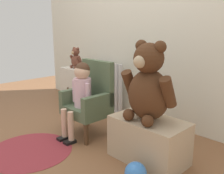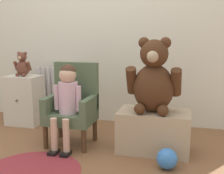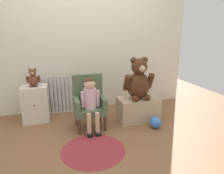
{
  "view_description": "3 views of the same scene",
  "coord_description": "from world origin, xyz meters",
  "px_view_note": "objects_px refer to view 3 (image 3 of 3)",
  "views": [
    {
      "loc": [
        1.86,
        -0.98,
        1.07
      ],
      "look_at": [
        0.31,
        0.52,
        0.55
      ],
      "focal_mm": 40.0,
      "sensor_mm": 36.0,
      "label": 1
    },
    {
      "loc": [
        0.97,
        -1.79,
        0.98
      ],
      "look_at": [
        0.35,
        0.55,
        0.54
      ],
      "focal_mm": 45.0,
      "sensor_mm": 36.0,
      "label": 2
    },
    {
      "loc": [
        -0.45,
        -2.1,
        1.31
      ],
      "look_at": [
        0.32,
        0.55,
        0.55
      ],
      "focal_mm": 32.0,
      "sensor_mm": 36.0,
      "label": 3
    }
  ],
  "objects_px": {
    "radiator": "(56,95)",
    "small_teddy_bear": "(33,79)",
    "small_dresser": "(36,104)",
    "floor_rug": "(93,150)",
    "child_armchair": "(89,102)",
    "child_figure": "(90,96)",
    "toy_ball": "(156,122)",
    "low_bench": "(138,109)",
    "large_teddy_bear": "(139,81)"
  },
  "relations": [
    {
      "from": "radiator",
      "to": "small_teddy_bear",
      "type": "relative_size",
      "value": 2.33
    },
    {
      "from": "small_dresser",
      "to": "small_teddy_bear",
      "type": "relative_size",
      "value": 2.05
    },
    {
      "from": "small_dresser",
      "to": "floor_rug",
      "type": "bearing_deg",
      "value": -56.76
    },
    {
      "from": "child_armchair",
      "to": "small_teddy_bear",
      "type": "xyz_separation_m",
      "value": [
        -0.74,
        0.38,
        0.31
      ]
    },
    {
      "from": "child_armchair",
      "to": "child_figure",
      "type": "distance_m",
      "value": 0.17
    },
    {
      "from": "small_teddy_bear",
      "to": "floor_rug",
      "type": "xyz_separation_m",
      "value": [
        0.67,
        -1.01,
        -0.66
      ]
    },
    {
      "from": "child_armchair",
      "to": "toy_ball",
      "type": "distance_m",
      "value": 0.98
    },
    {
      "from": "small_teddy_bear",
      "to": "toy_ball",
      "type": "relative_size",
      "value": 1.71
    },
    {
      "from": "low_bench",
      "to": "floor_rug",
      "type": "distance_m",
      "value": 1.05
    },
    {
      "from": "small_dresser",
      "to": "floor_rug",
      "type": "xyz_separation_m",
      "value": [
        0.67,
        -1.03,
        -0.27
      ]
    },
    {
      "from": "low_bench",
      "to": "floor_rug",
      "type": "relative_size",
      "value": 0.82
    },
    {
      "from": "radiator",
      "to": "floor_rug",
      "type": "relative_size",
      "value": 0.85
    },
    {
      "from": "child_figure",
      "to": "small_dresser",
      "type": "bearing_deg",
      "value": 145.71
    },
    {
      "from": "small_dresser",
      "to": "child_armchair",
      "type": "xyz_separation_m",
      "value": [
        0.75,
        -0.4,
        0.08
      ]
    },
    {
      "from": "child_figure",
      "to": "small_teddy_bear",
      "type": "relative_size",
      "value": 2.77
    },
    {
      "from": "small_dresser",
      "to": "radiator",
      "type": "bearing_deg",
      "value": 39.65
    },
    {
      "from": "child_figure",
      "to": "low_bench",
      "type": "height_order",
      "value": "child_figure"
    },
    {
      "from": "radiator",
      "to": "toy_ball",
      "type": "bearing_deg",
      "value": -35.92
    },
    {
      "from": "child_armchair",
      "to": "floor_rug",
      "type": "xyz_separation_m",
      "value": [
        -0.07,
        -0.63,
        -0.36
      ]
    },
    {
      "from": "small_dresser",
      "to": "child_armchair",
      "type": "height_order",
      "value": "child_armchair"
    },
    {
      "from": "child_armchair",
      "to": "large_teddy_bear",
      "type": "bearing_deg",
      "value": -1.31
    },
    {
      "from": "child_figure",
      "to": "toy_ball",
      "type": "distance_m",
      "value": 1.0
    },
    {
      "from": "radiator",
      "to": "large_teddy_bear",
      "type": "distance_m",
      "value": 1.39
    },
    {
      "from": "small_dresser",
      "to": "large_teddy_bear",
      "type": "xyz_separation_m",
      "value": [
        1.48,
        -0.41,
        0.35
      ]
    },
    {
      "from": "child_armchair",
      "to": "large_teddy_bear",
      "type": "distance_m",
      "value": 0.78
    },
    {
      "from": "child_armchair",
      "to": "toy_ball",
      "type": "relative_size",
      "value": 4.74
    },
    {
      "from": "child_armchair",
      "to": "floor_rug",
      "type": "bearing_deg",
      "value": -96.57
    },
    {
      "from": "radiator",
      "to": "low_bench",
      "type": "distance_m",
      "value": 1.37
    },
    {
      "from": "large_teddy_bear",
      "to": "toy_ball",
      "type": "relative_size",
      "value": 3.96
    },
    {
      "from": "large_teddy_bear",
      "to": "floor_rug",
      "type": "distance_m",
      "value": 1.19
    },
    {
      "from": "child_figure",
      "to": "large_teddy_bear",
      "type": "distance_m",
      "value": 0.76
    },
    {
      "from": "child_armchair",
      "to": "small_dresser",
      "type": "bearing_deg",
      "value": 152.1
    },
    {
      "from": "small_dresser",
      "to": "low_bench",
      "type": "height_order",
      "value": "small_dresser"
    },
    {
      "from": "small_dresser",
      "to": "child_armchair",
      "type": "bearing_deg",
      "value": -27.9
    },
    {
      "from": "small_dresser",
      "to": "toy_ball",
      "type": "bearing_deg",
      "value": -23.69
    },
    {
      "from": "floor_rug",
      "to": "toy_ball",
      "type": "bearing_deg",
      "value": 18.11
    },
    {
      "from": "floor_rug",
      "to": "toy_ball",
      "type": "distance_m",
      "value": 1.01
    },
    {
      "from": "small_teddy_bear",
      "to": "radiator",
      "type": "bearing_deg",
      "value": 42.2
    },
    {
      "from": "low_bench",
      "to": "small_dresser",
      "type": "bearing_deg",
      "value": 165.04
    },
    {
      "from": "child_armchair",
      "to": "child_figure",
      "type": "bearing_deg",
      "value": -90.0
    },
    {
      "from": "small_dresser",
      "to": "child_armchair",
      "type": "distance_m",
      "value": 0.85
    },
    {
      "from": "child_armchair",
      "to": "low_bench",
      "type": "xyz_separation_m",
      "value": [
        0.75,
        -0.0,
        -0.18
      ]
    },
    {
      "from": "radiator",
      "to": "child_figure",
      "type": "relative_size",
      "value": 0.84
    },
    {
      "from": "radiator",
      "to": "low_bench",
      "type": "bearing_deg",
      "value": -28.48
    },
    {
      "from": "small_dresser",
      "to": "small_teddy_bear",
      "type": "distance_m",
      "value": 0.39
    },
    {
      "from": "radiator",
      "to": "small_dresser",
      "type": "xyz_separation_m",
      "value": [
        -0.3,
        -0.25,
        -0.04
      ]
    },
    {
      "from": "radiator",
      "to": "toy_ball",
      "type": "relative_size",
      "value": 3.98
    },
    {
      "from": "small_teddy_bear",
      "to": "child_armchair",
      "type": "bearing_deg",
      "value": -27.19
    },
    {
      "from": "radiator",
      "to": "large_teddy_bear",
      "type": "bearing_deg",
      "value": -29.2
    },
    {
      "from": "low_bench",
      "to": "toy_ball",
      "type": "xyz_separation_m",
      "value": [
        0.14,
        -0.32,
        -0.1
      ]
    }
  ]
}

